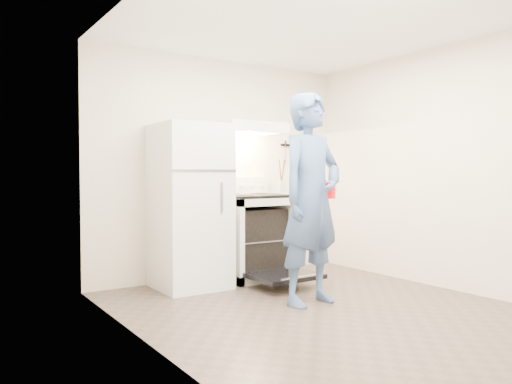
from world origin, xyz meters
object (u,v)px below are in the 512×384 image
stove_body (253,238)px  dutch_oven (321,191)px  refrigerator (190,206)px  tea_kettle (223,181)px  person (311,199)px

stove_body → dutch_oven: (0.13, -1.00, 0.55)m
refrigerator → dutch_oven: (0.94, -0.98, 0.16)m
dutch_oven → refrigerator: bearing=133.8°
stove_body → dutch_oven: size_ratio=2.53×
stove_body → tea_kettle: bearing=141.2°
refrigerator → dutch_oven: refrigerator is taller
stove_body → dutch_oven: bearing=-82.7°
tea_kettle → dutch_oven: (0.40, -1.22, -0.09)m
dutch_oven → stove_body: bearing=97.3°
stove_body → dutch_oven: 1.15m
tea_kettle → dutch_oven: size_ratio=0.84×
tea_kettle → person: (0.09, -1.45, -0.14)m
refrigerator → tea_kettle: 0.64m
refrigerator → tea_kettle: (0.54, 0.24, 0.25)m
person → dutch_oven: person is taller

